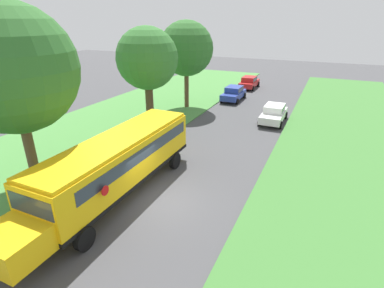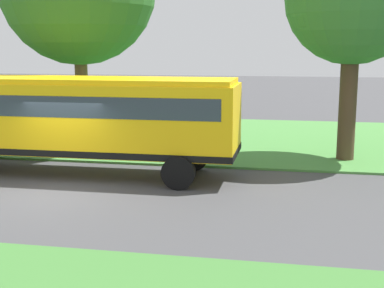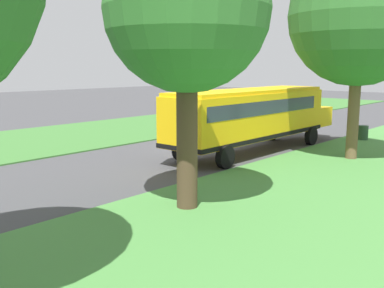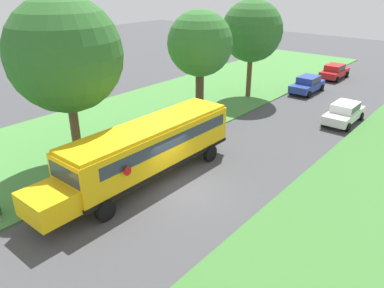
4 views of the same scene
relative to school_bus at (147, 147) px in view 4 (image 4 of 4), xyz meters
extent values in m
plane|color=#424244|center=(2.35, 0.44, -1.92)|extent=(120.00, 120.00, 0.00)
cube|color=#47843D|center=(-7.65, 0.44, -1.88)|extent=(12.00, 80.00, 0.08)
cube|color=#3D7533|center=(11.35, 0.44, -1.89)|extent=(10.00, 80.00, 0.07)
cube|color=yellow|center=(0.00, 0.29, -0.02)|extent=(2.50, 10.50, 2.20)
cube|color=yellow|center=(0.00, -5.91, -0.57)|extent=(2.20, 1.90, 1.10)
cube|color=yellow|center=(0.00, 0.29, 1.16)|extent=(2.35, 10.29, 0.16)
cube|color=black|center=(0.00, 0.29, -1.00)|extent=(2.54, 10.54, 0.20)
cube|color=#2D3842|center=(0.00, 0.59, 0.44)|extent=(2.53, 9.24, 0.64)
cube|color=#2D3842|center=(0.00, -4.91, 0.44)|extent=(2.25, 0.12, 0.80)
cylinder|color=red|center=(1.43, -2.60, 0.13)|extent=(0.03, 0.44, 0.44)
cylinder|color=black|center=(1.25, -3.91, -1.42)|extent=(0.30, 1.00, 1.00)
cylinder|color=black|center=(-1.25, -3.91, -1.42)|extent=(0.30, 1.00, 1.00)
cylinder|color=black|center=(1.25, 3.96, -1.42)|extent=(0.30, 1.00, 1.00)
cylinder|color=black|center=(-1.25, 3.96, -1.42)|extent=(0.30, 1.00, 1.00)
cube|color=silver|center=(5.15, 15.57, -1.28)|extent=(1.80, 4.40, 0.64)
cube|color=silver|center=(5.15, 15.72, -0.66)|extent=(1.60, 2.20, 0.60)
cube|color=#2D3842|center=(5.15, 15.72, -0.64)|extent=(1.62, 2.02, 0.45)
cylinder|color=black|center=(6.05, 14.08, -1.60)|extent=(0.22, 0.64, 0.64)
cylinder|color=black|center=(4.25, 14.08, -1.60)|extent=(0.22, 0.64, 0.64)
cylinder|color=black|center=(6.05, 17.07, -1.60)|extent=(0.22, 0.64, 0.64)
cylinder|color=black|center=(4.25, 17.07, -1.60)|extent=(0.22, 0.64, 0.64)
cube|color=#283D93|center=(-0.45, 21.59, -1.28)|extent=(1.80, 4.40, 0.64)
cube|color=#283D93|center=(-0.45, 21.74, -0.66)|extent=(1.60, 2.20, 0.60)
cube|color=#2D3842|center=(-0.45, 21.74, -0.64)|extent=(1.62, 2.02, 0.45)
cylinder|color=black|center=(0.45, 20.09, -1.60)|extent=(0.22, 0.64, 0.64)
cylinder|color=black|center=(-1.35, 20.09, -1.60)|extent=(0.22, 0.64, 0.64)
cylinder|color=black|center=(0.45, 23.09, -1.60)|extent=(0.22, 0.64, 0.64)
cylinder|color=black|center=(-1.35, 23.09, -1.60)|extent=(0.22, 0.64, 0.64)
cube|color=#B21E1E|center=(-0.45, 28.65, -1.28)|extent=(1.80, 4.40, 0.64)
cube|color=#B21E1E|center=(-0.45, 28.50, -0.66)|extent=(1.60, 2.20, 0.60)
cube|color=#2D3842|center=(-0.45, 28.50, -0.64)|extent=(1.62, 2.02, 0.45)
cylinder|color=black|center=(-1.35, 30.14, -1.60)|extent=(0.22, 0.64, 0.64)
cylinder|color=black|center=(0.45, 30.14, -1.60)|extent=(0.22, 0.64, 0.64)
cylinder|color=black|center=(-1.35, 27.15, -1.60)|extent=(0.22, 0.64, 0.64)
cylinder|color=black|center=(0.45, 27.15, -1.60)|extent=(0.22, 0.64, 0.64)
cylinder|color=brown|center=(-4.54, -1.32, 0.15)|extent=(0.52, 0.52, 4.15)
sphere|color=#2D6628|center=(-4.54, -1.32, 4.55)|extent=(6.20, 6.20, 6.20)
sphere|color=#2D6628|center=(-4.85, -0.96, 4.28)|extent=(4.14, 4.14, 4.14)
cylinder|color=#4C3826|center=(-3.71, 9.13, 0.11)|extent=(0.62, 0.62, 4.07)
sphere|color=#33702D|center=(-3.71, 9.13, 3.93)|extent=(4.75, 4.75, 4.75)
sphere|color=#33702D|center=(-3.25, 8.38, 3.60)|extent=(2.87, 2.87, 2.87)
cylinder|color=brown|center=(-4.04, 16.77, 0.05)|extent=(0.45, 0.45, 3.94)
sphere|color=#2D6628|center=(-4.04, 16.77, 4.01)|extent=(5.32, 5.32, 5.32)
sphere|color=#2D6628|center=(-3.69, 16.58, 4.17)|extent=(3.25, 3.25, 3.25)
camera|label=1|loc=(9.18, -10.85, 6.76)|focal=28.00mm
camera|label=2|loc=(16.13, 7.18, 2.26)|focal=50.00mm
camera|label=3|loc=(-12.39, 18.85, 2.31)|focal=42.00mm
camera|label=4|loc=(13.42, -12.38, 8.33)|focal=35.00mm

